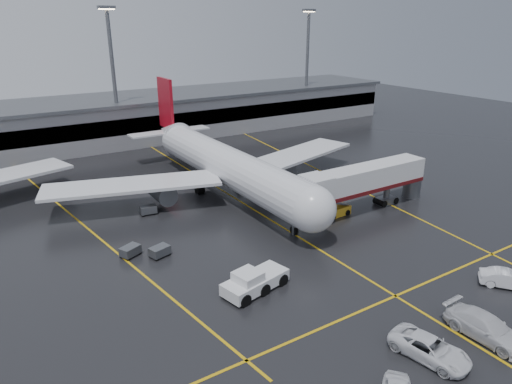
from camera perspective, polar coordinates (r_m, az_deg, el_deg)
ground at (r=58.44m, az=0.60°, el=-2.73°), size 220.00×220.00×0.00m
apron_line_centre at (r=58.43m, az=0.60°, el=-2.72°), size 0.25×90.00×0.02m
apron_line_stop at (r=43.79m, az=16.86°, el=-12.20°), size 60.00×0.25×0.02m
apron_line_left at (r=60.35m, az=-21.04°, el=-3.39°), size 9.99×69.35×0.02m
apron_line_right at (r=76.12m, az=7.90°, el=2.66°), size 7.57×69.64×0.02m
terminal at (r=99.24m, az=-14.82°, el=8.91°), size 122.00×19.00×8.60m
light_mast_mid at (r=90.76m, az=-17.27°, el=14.17°), size 3.00×1.20×25.45m
light_mast_right at (r=111.59m, az=6.35°, el=15.93°), size 3.00×1.20×25.45m
main_airliner at (r=64.86m, az=-4.06°, el=3.55°), size 48.80×45.60×14.10m
jet_bridge at (r=59.86m, az=13.39°, el=1.29°), size 19.90×3.40×6.05m
pushback_tractor at (r=42.26m, az=-0.28°, el=-11.05°), size 6.80×3.94×2.29m
belt_loader at (r=58.71m, az=9.89°, el=-2.32°), size 3.80×1.93×2.36m
service_van_a at (r=37.25m, az=20.69°, el=-17.65°), size 3.76×6.21×1.61m
service_van_b at (r=40.81m, az=26.58°, el=-14.74°), size 2.86×6.51×1.86m
service_van_c at (r=48.69m, az=28.71°, el=-9.44°), size 4.29×4.84×1.59m
baggage_cart_a at (r=49.06m, az=-11.83°, el=-7.15°), size 2.29×1.83×1.12m
baggage_cart_b at (r=49.85m, az=-15.29°, el=-7.01°), size 2.36×2.03×1.12m
baggage_cart_c at (r=59.72m, az=-13.19°, el=-2.13°), size 2.12×1.50×1.12m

